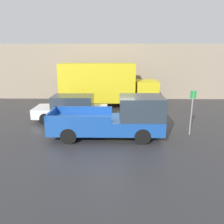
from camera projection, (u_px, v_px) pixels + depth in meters
ground_plane at (111, 137)px, 11.41m from camera, size 60.00×60.00×0.00m
building_wall at (113, 72)px, 20.31m from camera, size 28.00×0.15×5.06m
pickup_truck at (117, 119)px, 11.17m from camera, size 5.74×2.02×2.17m
car at (72, 108)px, 14.01m from camera, size 4.63×1.84×1.65m
delivery_truck at (104, 84)px, 17.50m from camera, size 7.69×2.34×3.46m
parking_sign at (192, 110)px, 11.38m from camera, size 0.30×0.07×2.50m
newspaper_box at (70, 94)px, 20.58m from camera, size 0.45×0.40×1.07m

